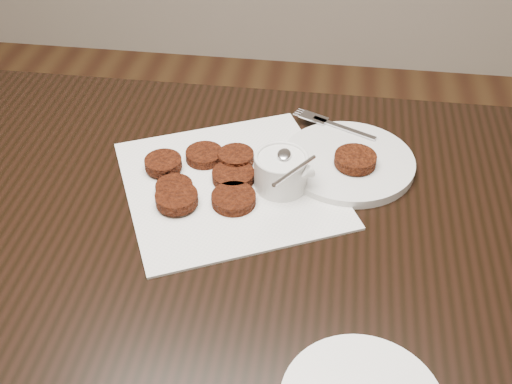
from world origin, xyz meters
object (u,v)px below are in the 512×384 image
at_px(sauce_ramekin, 281,156).
at_px(plate_with_patty, 348,158).
at_px(table, 210,367).
at_px(napkin, 230,184).

distance_m(sauce_ramekin, plate_with_patty, 0.14).
xyz_separation_m(table, napkin, (0.03, 0.10, 0.38)).
xyz_separation_m(napkin, plate_with_patty, (0.19, 0.08, 0.01)).
relative_size(sauce_ramekin, plate_with_patty, 0.54).
height_order(napkin, plate_with_patty, plate_with_patty).
bearing_deg(table, napkin, 72.38).
distance_m(table, sauce_ramekin, 0.47).
relative_size(napkin, sauce_ramekin, 2.74).
distance_m(napkin, plate_with_patty, 0.21).
distance_m(table, napkin, 0.39).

